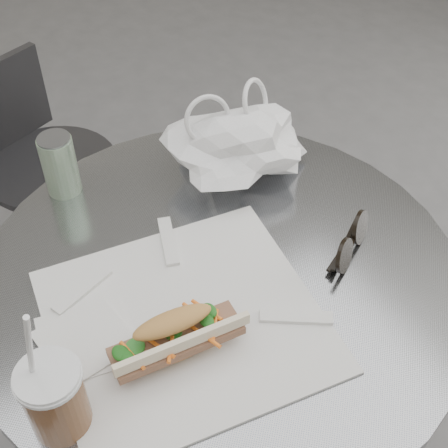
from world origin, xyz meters
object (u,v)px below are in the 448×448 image
iced_coffee (55,398)px  drink_can (60,165)px  chair_far (51,194)px  banh_mi (175,337)px  cafe_table (221,367)px  sunglasses (350,243)px

iced_coffee → drink_can: 0.45m
chair_far → banh_mi: (-0.08, -0.92, 0.48)m
cafe_table → iced_coffee: (-0.30, -0.11, 0.33)m
banh_mi → iced_coffee: (-0.17, -0.01, 0.02)m
cafe_table → iced_coffee: iced_coffee is taller
iced_coffee → cafe_table: bearing=19.8°
sunglasses → drink_can: (-0.33, 0.38, 0.03)m
banh_mi → sunglasses: bearing=9.3°
cafe_table → sunglasses: bearing=-21.2°
chair_far → iced_coffee: iced_coffee is taller
sunglasses → banh_mi: bearing=154.5°
chair_far → drink_can: (-0.08, -0.52, 0.50)m
cafe_table → sunglasses: sunglasses is taller
sunglasses → chair_far: bearing=76.2°
iced_coffee → sunglasses: size_ratio=1.95×
sunglasses → drink_can: 0.51m
chair_far → banh_mi: 1.04m
iced_coffee → sunglasses: 0.50m
iced_coffee → drink_can: bearing=67.9°
banh_mi → drink_can: 0.41m
chair_far → sunglasses: 1.04m
banh_mi → drink_can: (-0.00, 0.40, 0.02)m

